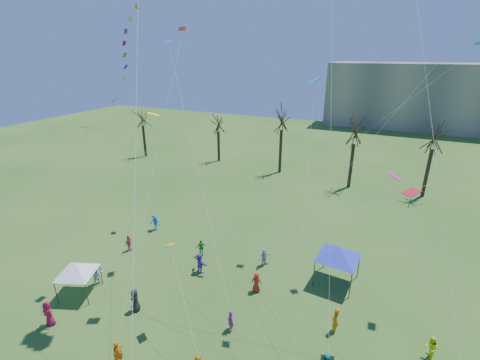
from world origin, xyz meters
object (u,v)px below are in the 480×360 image
at_px(big_box_kite, 132,41).
at_px(canopy_tent_white, 76,269).
at_px(distant_building, 463,98).
at_px(canopy_tent_blue, 339,252).

bearing_deg(big_box_kite, canopy_tent_white, -155.09).
height_order(distant_building, canopy_tent_white, distant_building).
bearing_deg(canopy_tent_white, distant_building, 66.41).
relative_size(big_box_kite, canopy_tent_white, 7.05).
height_order(big_box_kite, canopy_tent_blue, big_box_kite).
bearing_deg(canopy_tent_blue, distant_building, 76.46).
distance_m(distant_building, canopy_tent_blue, 70.80).
height_order(distant_building, canopy_tent_blue, distant_building).
relative_size(distant_building, big_box_kite, 2.55).
distance_m(big_box_kite, canopy_tent_white, 16.87).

